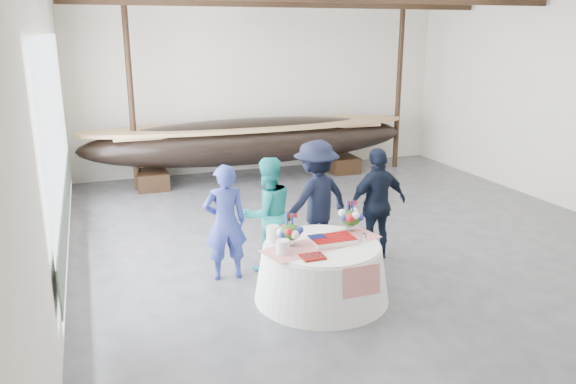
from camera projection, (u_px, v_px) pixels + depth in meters
name	position (u px, v px, depth m)	size (l,w,h in m)	color
floor	(362.00, 241.00, 10.14)	(10.00, 12.00, 0.01)	#3D3D42
wall_back	(263.00, 86.00, 14.95)	(10.00, 0.02, 4.50)	silver
wall_left	(50.00, 134.00, 7.90)	(0.02, 12.00, 4.50)	silver
pavilion_structure	(349.00, 10.00, 9.79)	(9.80, 11.76, 4.50)	black
open_bay	(59.00, 150.00, 8.93)	(0.03, 7.00, 3.20)	silver
longboat_display	(252.00, 141.00, 14.09)	(8.36, 1.67, 1.57)	black
banquet_table	(322.00, 271.00, 7.88)	(1.90, 1.90, 0.81)	white
tabletop_items	(318.00, 231.00, 7.85)	(1.83, 1.03, 0.40)	red
guest_woman_blue	(225.00, 223.00, 8.39)	(0.65, 0.43, 1.79)	navy
guest_woman_teal	(267.00, 214.00, 8.74)	(0.88, 0.69, 1.81)	teal
guest_man_left	(316.00, 200.00, 9.16)	(1.28, 0.74, 1.98)	black
guest_man_right	(377.00, 204.00, 9.14)	(1.09, 0.46, 1.87)	black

